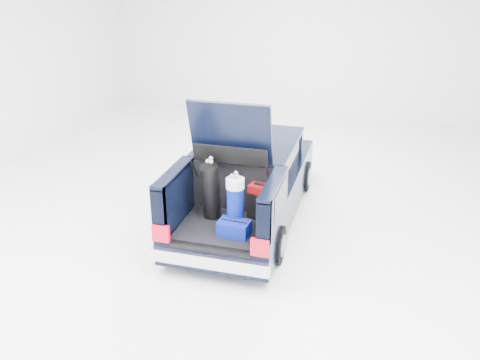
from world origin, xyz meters
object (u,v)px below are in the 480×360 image
(blue_golf_bag, at_px, (235,203))
(blue_duffel, at_px, (234,228))
(car, at_px, (249,181))
(black_golf_bag, at_px, (211,191))
(red_suitcase, at_px, (261,202))

(blue_golf_bag, xyz_separation_m, blue_duffel, (0.04, -0.21, -0.31))
(blue_golf_bag, bearing_deg, blue_duffel, -56.67)
(car, height_order, black_golf_bag, car)
(blue_golf_bag, bearing_deg, red_suitcase, 77.15)
(red_suitcase, relative_size, blue_golf_bag, 0.64)
(blue_golf_bag, distance_m, blue_duffel, 0.37)
(car, xyz_separation_m, blue_golf_bag, (0.20, -1.61, 0.35))
(black_golf_bag, bearing_deg, blue_golf_bag, -22.49)
(blue_golf_bag, height_order, blue_duffel, blue_golf_bag)
(red_suitcase, bearing_deg, car, 127.86)
(red_suitcase, relative_size, black_golf_bag, 0.59)
(car, distance_m, blue_golf_bag, 1.66)
(red_suitcase, xyz_separation_m, black_golf_bag, (-0.76, -0.20, 0.18))
(car, height_order, red_suitcase, car)
(red_suitcase, bearing_deg, black_golf_bag, -150.43)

